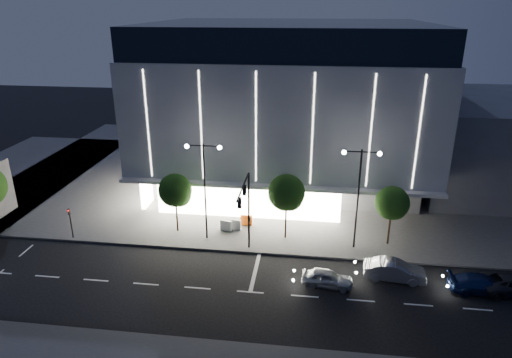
{
  "coord_description": "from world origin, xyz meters",
  "views": [
    {
      "loc": [
        6.04,
        -29.54,
        19.91
      ],
      "look_at": [
        1.11,
        8.68,
        5.0
      ],
      "focal_mm": 32.0,
      "sensor_mm": 36.0,
      "label": 1
    }
  ],
  "objects_px": {
    "street_lamp_west": "(204,178)",
    "car_second": "(395,271)",
    "traffic_mast": "(246,203)",
    "car_third": "(482,284)",
    "barrier_b": "(226,225)",
    "tree_left": "(176,192)",
    "ped_signal_far": "(70,220)",
    "car_lead": "(327,278)",
    "tree_mid": "(287,194)",
    "barrier_c": "(246,220)",
    "street_lamp_east": "(359,185)",
    "barrier_d": "(235,225)",
    "tree_right": "(392,205)"
  },
  "relations": [
    {
      "from": "car_third",
      "to": "barrier_b",
      "type": "bearing_deg",
      "value": 70.05
    },
    {
      "from": "tree_right",
      "to": "traffic_mast",
      "type": "bearing_deg",
      "value": -162.98
    },
    {
      "from": "barrier_b",
      "to": "barrier_c",
      "type": "height_order",
      "value": "same"
    },
    {
      "from": "car_second",
      "to": "barrier_d",
      "type": "distance_m",
      "value": 14.89
    },
    {
      "from": "ped_signal_far",
      "to": "barrier_b",
      "type": "xyz_separation_m",
      "value": [
        13.43,
        3.12,
        -1.24
      ]
    },
    {
      "from": "ped_signal_far",
      "to": "barrier_d",
      "type": "height_order",
      "value": "ped_signal_far"
    },
    {
      "from": "tree_right",
      "to": "tree_left",
      "type": "bearing_deg",
      "value": 180.0
    },
    {
      "from": "street_lamp_west",
      "to": "tree_left",
      "type": "height_order",
      "value": "street_lamp_west"
    },
    {
      "from": "street_lamp_east",
      "to": "tree_left",
      "type": "xyz_separation_m",
      "value": [
        -15.97,
        1.02,
        -1.92
      ]
    },
    {
      "from": "street_lamp_west",
      "to": "barrier_b",
      "type": "height_order",
      "value": "street_lamp_west"
    },
    {
      "from": "ped_signal_far",
      "to": "car_lead",
      "type": "xyz_separation_m",
      "value": [
        22.61,
        -4.45,
        -1.23
      ]
    },
    {
      "from": "ped_signal_far",
      "to": "tree_right",
      "type": "relative_size",
      "value": 0.54
    },
    {
      "from": "street_lamp_east",
      "to": "barrier_d",
      "type": "height_order",
      "value": "street_lamp_east"
    },
    {
      "from": "traffic_mast",
      "to": "street_lamp_west",
      "type": "relative_size",
      "value": 0.79
    },
    {
      "from": "tree_mid",
      "to": "barrier_b",
      "type": "distance_m",
      "value": 6.72
    },
    {
      "from": "ped_signal_far",
      "to": "barrier_b",
      "type": "distance_m",
      "value": 13.85
    },
    {
      "from": "street_lamp_east",
      "to": "car_third",
      "type": "bearing_deg",
      "value": -31.05
    },
    {
      "from": "street_lamp_east",
      "to": "car_second",
      "type": "distance_m",
      "value": 7.34
    },
    {
      "from": "tree_mid",
      "to": "barrier_b",
      "type": "xyz_separation_m",
      "value": [
        -5.59,
        0.6,
        -3.68
      ]
    },
    {
      "from": "barrier_d",
      "to": "barrier_c",
      "type": "bearing_deg",
      "value": 56.57
    },
    {
      "from": "traffic_mast",
      "to": "car_third",
      "type": "height_order",
      "value": "traffic_mast"
    },
    {
      "from": "tree_right",
      "to": "car_second",
      "type": "relative_size",
      "value": 1.18
    },
    {
      "from": "street_lamp_west",
      "to": "car_second",
      "type": "bearing_deg",
      "value": -15.66
    },
    {
      "from": "tree_left",
      "to": "barrier_c",
      "type": "height_order",
      "value": "tree_left"
    },
    {
      "from": "tree_left",
      "to": "barrier_d",
      "type": "xyz_separation_m",
      "value": [
        5.23,
        0.88,
        -3.38
      ]
    },
    {
      "from": "street_lamp_west",
      "to": "street_lamp_east",
      "type": "xyz_separation_m",
      "value": [
        13.0,
        0.0,
        0.0
      ]
    },
    {
      "from": "car_second",
      "to": "street_lamp_east",
      "type": "bearing_deg",
      "value": 37.66
    },
    {
      "from": "tree_mid",
      "to": "barrier_c",
      "type": "distance_m",
      "value": 5.68
    },
    {
      "from": "traffic_mast",
      "to": "tree_right",
      "type": "bearing_deg",
      "value": 17.02
    },
    {
      "from": "traffic_mast",
      "to": "car_third",
      "type": "bearing_deg",
      "value": -8.46
    },
    {
      "from": "barrier_c",
      "to": "car_lead",
      "type": "bearing_deg",
      "value": -50.23
    },
    {
      "from": "tree_mid",
      "to": "car_second",
      "type": "relative_size",
      "value": 1.32
    },
    {
      "from": "tree_mid",
      "to": "car_third",
      "type": "height_order",
      "value": "tree_mid"
    },
    {
      "from": "tree_left",
      "to": "traffic_mast",
      "type": "bearing_deg",
      "value": -27.84
    },
    {
      "from": "tree_mid",
      "to": "car_second",
      "type": "height_order",
      "value": "tree_mid"
    },
    {
      "from": "car_third",
      "to": "barrier_b",
      "type": "xyz_separation_m",
      "value": [
        -20.39,
        6.93,
        -0.02
      ]
    },
    {
      "from": "ped_signal_far",
      "to": "barrier_d",
      "type": "relative_size",
      "value": 2.73
    },
    {
      "from": "ped_signal_far",
      "to": "tree_right",
      "type": "height_order",
      "value": "tree_right"
    },
    {
      "from": "tree_left",
      "to": "barrier_d",
      "type": "distance_m",
      "value": 6.29
    },
    {
      "from": "tree_mid",
      "to": "tree_right",
      "type": "xyz_separation_m",
      "value": [
        9.0,
        -0.0,
        -0.45
      ]
    },
    {
      "from": "ped_signal_far",
      "to": "car_third",
      "type": "relative_size",
      "value": 0.65
    },
    {
      "from": "street_lamp_west",
      "to": "tree_left",
      "type": "relative_size",
      "value": 1.57
    },
    {
      "from": "tree_right",
      "to": "tree_mid",
      "type": "bearing_deg",
      "value": 180.0
    },
    {
      "from": "traffic_mast",
      "to": "street_lamp_west",
      "type": "bearing_deg",
      "value": 146.35
    },
    {
      "from": "street_lamp_east",
      "to": "car_second",
      "type": "bearing_deg",
      "value": -58.15
    },
    {
      "from": "tree_left",
      "to": "tree_mid",
      "type": "bearing_deg",
      "value": 0.0
    },
    {
      "from": "ped_signal_far",
      "to": "car_lead",
      "type": "relative_size",
      "value": 0.78
    },
    {
      "from": "street_lamp_west",
      "to": "car_lead",
      "type": "bearing_deg",
      "value": -29.29
    },
    {
      "from": "tree_right",
      "to": "barrier_b",
      "type": "height_order",
      "value": "tree_right"
    },
    {
      "from": "barrier_c",
      "to": "barrier_d",
      "type": "distance_m",
      "value": 1.38
    }
  ]
}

